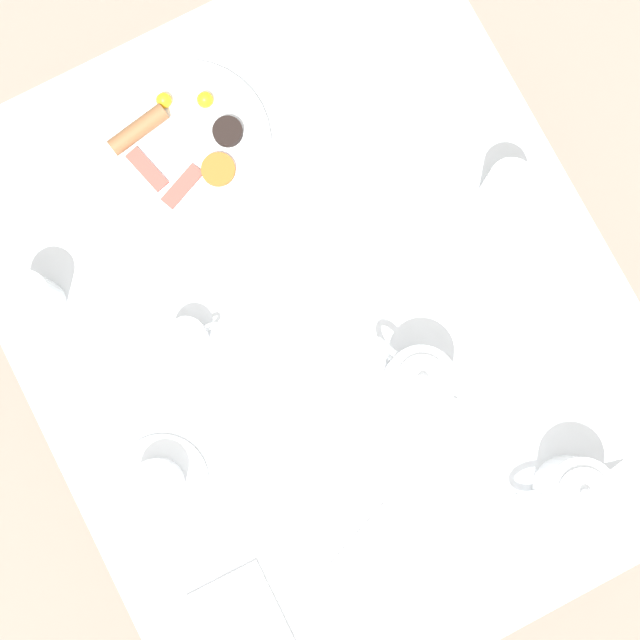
# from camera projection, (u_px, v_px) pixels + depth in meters

# --- Properties ---
(ground_plane) EXTENTS (8.00, 8.00, 0.00)m
(ground_plane) POSITION_uv_depth(u_px,v_px,m) (320.00, 358.00, 2.26)
(ground_plane) COLOR gray
(table) EXTENTS (0.98, 1.18, 0.78)m
(table) POSITION_uv_depth(u_px,v_px,m) (320.00, 326.00, 1.56)
(table) COLOR silver
(table) RESTS_ON ground_plane
(breakfast_plate) EXTENTS (0.30, 0.30, 0.04)m
(breakfast_plate) POSITION_uv_depth(u_px,v_px,m) (183.00, 141.00, 1.52)
(breakfast_plate) COLOR white
(breakfast_plate) RESTS_ON table
(teapot_near) EXTENTS (0.11, 0.19, 0.12)m
(teapot_near) POSITION_uv_depth(u_px,v_px,m) (418.00, 381.00, 1.43)
(teapot_near) COLOR white
(teapot_near) RESTS_ON table
(teapot_far) EXTENTS (0.19, 0.11, 0.12)m
(teapot_far) POSITION_uv_depth(u_px,v_px,m) (573.00, 492.00, 1.40)
(teapot_far) COLOR white
(teapot_far) RESTS_ON table
(teacup_with_saucer_left) EXTENTS (0.16, 0.16, 0.06)m
(teacup_with_saucer_left) POSITION_uv_depth(u_px,v_px,m) (159.00, 483.00, 1.43)
(teacup_with_saucer_left) COLOR white
(teacup_with_saucer_left) RESTS_ON table
(teacup_with_saucer_right) EXTENTS (0.16, 0.16, 0.06)m
(teacup_with_saucer_right) POSITION_uv_depth(u_px,v_px,m) (402.00, 1.00, 1.53)
(teacup_with_saucer_right) COLOR white
(teacup_with_saucer_right) RESTS_ON table
(water_glass_tall) EXTENTS (0.08, 0.08, 0.10)m
(water_glass_tall) POSITION_uv_depth(u_px,v_px,m) (506.00, 189.00, 1.46)
(water_glass_tall) COLOR white
(water_glass_tall) RESTS_ON table
(water_glass_short) EXTENTS (0.08, 0.08, 0.10)m
(water_glass_short) POSITION_uv_depth(u_px,v_px,m) (35.00, 298.00, 1.44)
(water_glass_short) COLOR white
(water_glass_short) RESTS_ON table
(creamer_jug) EXTENTS (0.09, 0.06, 0.05)m
(creamer_jug) POSITION_uv_depth(u_px,v_px,m) (189.00, 337.00, 1.46)
(creamer_jug) COLOR white
(creamer_jug) RESTS_ON table
(napkin_folded) EXTENTS (0.13, 0.17, 0.01)m
(napkin_folded) POSITION_uv_depth(u_px,v_px,m) (244.00, 626.00, 1.43)
(napkin_folded) COLOR white
(napkin_folded) RESTS_ON table
(fork_by_plate) EXTENTS (0.18, 0.08, 0.00)m
(fork_by_plate) POSITION_uv_depth(u_px,v_px,m) (365.00, 531.00, 1.45)
(fork_by_plate) COLOR silver
(fork_by_plate) RESTS_ON table
(knife_by_plate) EXTENTS (0.15, 0.16, 0.00)m
(knife_by_plate) POSITION_uv_depth(u_px,v_px,m) (377.00, 220.00, 1.51)
(knife_by_plate) COLOR silver
(knife_by_plate) RESTS_ON table
(spoon_for_tea) EXTENTS (0.04, 0.17, 0.00)m
(spoon_for_tea) POSITION_uv_depth(u_px,v_px,m) (566.00, 333.00, 1.48)
(spoon_for_tea) COLOR silver
(spoon_for_tea) RESTS_ON table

